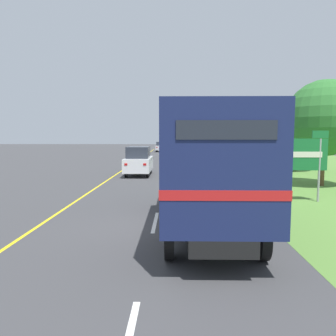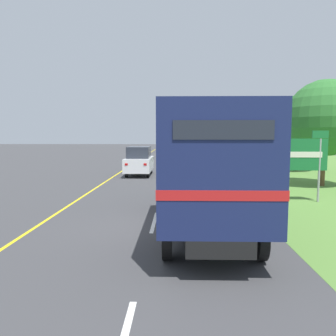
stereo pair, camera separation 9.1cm
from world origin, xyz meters
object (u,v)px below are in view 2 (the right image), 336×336
(highway_sign, at_px, (303,156))
(roadside_tree_mid, at_px, (297,124))
(lead_car_silver_ahead, at_px, (162,147))
(lead_car_white, at_px, (139,161))
(roadside_tree_near, at_px, (325,118))
(lead_car_black_ahead, at_px, (185,151))
(horse_trailer_truck, at_px, (205,165))

(highway_sign, bearing_deg, roadside_tree_mid, 71.23)
(lead_car_silver_ahead, distance_m, roadside_tree_mid, 33.97)
(lead_car_white, bearing_deg, roadside_tree_near, -23.72)
(lead_car_black_ahead, bearing_deg, lead_car_white, -102.19)
(horse_trailer_truck, xyz_separation_m, lead_car_white, (-3.58, 13.89, -0.97))
(lead_car_white, relative_size, roadside_tree_near, 0.72)
(horse_trailer_truck, height_order, lead_car_white, horse_trailer_truck)
(horse_trailer_truck, height_order, lead_car_black_ahead, horse_trailer_truck)
(lead_car_silver_ahead, xyz_separation_m, roadside_tree_mid, (12.35, -31.51, 2.87))
(horse_trailer_truck, bearing_deg, roadside_tree_near, 50.32)
(lead_car_black_ahead, relative_size, lead_car_silver_ahead, 0.97)
(lead_car_black_ahead, distance_m, roadside_tree_mid, 16.83)
(lead_car_black_ahead, bearing_deg, highway_sign, -80.64)
(lead_car_silver_ahead, bearing_deg, roadside_tree_mid, -68.60)
(lead_car_white, distance_m, lead_car_black_ahead, 17.76)
(lead_car_black_ahead, height_order, roadside_tree_near, roadside_tree_near)
(horse_trailer_truck, relative_size, lead_car_black_ahead, 2.07)
(roadside_tree_near, xyz_separation_m, roadside_tree_mid, (1.43, 8.12, -0.07))
(lead_car_black_ahead, relative_size, roadside_tree_mid, 0.63)
(lead_car_silver_ahead, height_order, highway_sign, highway_sign)
(lead_car_silver_ahead, xyz_separation_m, roadside_tree_near, (10.92, -39.64, 2.94))
(lead_car_silver_ahead, distance_m, highway_sign, 44.97)
(highway_sign, bearing_deg, lead_car_white, 130.82)
(lead_car_silver_ahead, bearing_deg, roadside_tree_near, -74.60)
(horse_trailer_truck, bearing_deg, roadside_tree_mid, 62.53)
(lead_car_white, xyz_separation_m, roadside_tree_near, (11.06, -4.86, 2.81))
(highway_sign, xyz_separation_m, roadside_tree_mid, (4.32, 12.72, 1.80))
(highway_sign, relative_size, roadside_tree_near, 0.51)
(lead_car_silver_ahead, relative_size, highway_sign, 1.29)
(lead_car_silver_ahead, bearing_deg, lead_car_white, -90.24)
(highway_sign, bearing_deg, roadside_tree_near, 57.79)
(roadside_tree_mid, bearing_deg, roadside_tree_near, -99.96)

